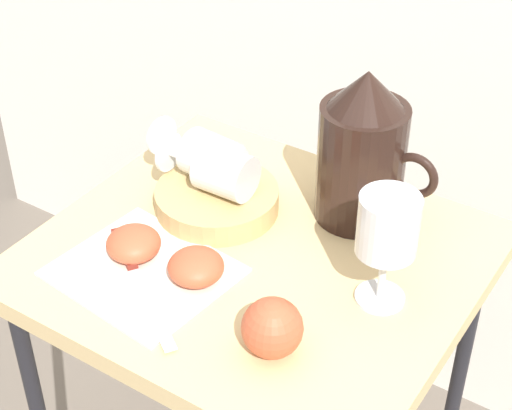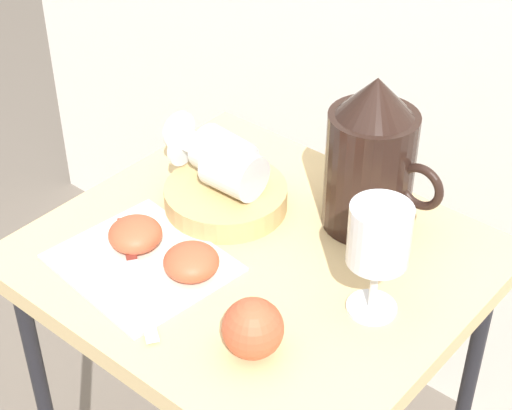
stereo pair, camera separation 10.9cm
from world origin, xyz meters
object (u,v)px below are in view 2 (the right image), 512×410
Objects in this scene: wine_glass_tipped_far at (221,154)px; basket_tray at (226,197)px; apple_half_right at (191,262)px; table at (256,290)px; wine_glass_upright at (379,241)px; apple_whole at (253,328)px; pitcher at (370,168)px; apple_half_left at (135,234)px; knife at (132,259)px; wine_glass_tipped_near at (231,169)px.

basket_tray is at bearing -38.40° from wine_glass_tipped_far.
table is at bearing 70.17° from apple_half_right.
wine_glass_upright is at bearing -8.76° from basket_tray.
apple_half_right is 1.00× the size of apple_whole.
pitcher is 3.12× the size of apple_half_right.
table is 3.99× the size of basket_tray.
basket_tray is 0.29m from apple_whole.
wine_glass_tipped_far is 0.18m from apple_half_left.
basket_tray is 2.43× the size of apple_half_left.
apple_half_right is 0.09m from knife.
wine_glass_tipped_far reaches higher than apple_half_right.
wine_glass_tipped_near reaches higher than knife.
wine_glass_tipped_far is at bearing 152.05° from wine_glass_tipped_near.
basket_tray is at bearing 78.74° from apple_half_left.
apple_half_right is 0.16m from apple_whole.
wine_glass_tipped_near is at bearing -27.95° from wine_glass_tipped_far.
apple_half_left is (-0.04, -0.15, -0.05)m from wine_glass_tipped_near.
apple_half_right is at bearing 160.88° from apple_whole.
wine_glass_tipped_near is at bearing 112.03° from apple_half_right.
pitcher reaches higher than apple_whole.
apple_half_left is (-0.00, -0.17, -0.05)m from wine_glass_tipped_far.
wine_glass_tipped_far reaches higher than knife.
wine_glass_tipped_far is 0.19m from apple_half_right.
pitcher reaches higher than knife.
wine_glass_tipped_near is 0.29m from apple_whole.
pitcher is 1.63× the size of wine_glass_tipped_near.
apple_half_left is 0.25m from apple_whole.
apple_half_right is at bearing -60.03° from wine_glass_tipped_far.
apple_half_left and apple_half_right have the same top height.
knife reaches higher than table.
knife is at bearing -157.02° from apple_half_right.
table is 0.14m from basket_tray.
pitcher reaches higher than wine_glass_tipped_far.
wine_glass_tipped_far is 0.70× the size of knife.
apple_half_left is at bearing -161.21° from wine_glass_upright.
wine_glass_tipped_far is (-0.31, 0.06, -0.04)m from wine_glass_upright.
wine_glass_tipped_far reaches higher than basket_tray.
wine_glass_tipped_near reaches higher than apple_whole.
wine_glass_upright is at bearing 66.14° from apple_whole.
wine_glass_tipped_near reaches higher than table.
wine_glass_tipped_far is 0.33m from apple_whole.
wine_glass_tipped_far is (-0.03, 0.02, 0.05)m from basket_tray.
wine_glass_tipped_near is (-0.09, 0.05, 0.14)m from table.
wine_glass_tipped_far is at bearing 168.21° from wine_glass_upright.
wine_glass_tipped_near is 0.16m from apple_half_right.
wine_glass_tipped_far reaches higher than table.
apple_half_right reaches higher than basket_tray.
apple_half_left is 0.04m from knife.
wine_glass_tipped_near is 1.91× the size of apple_half_left.
wine_glass_tipped_near is at bearing 149.56° from table.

